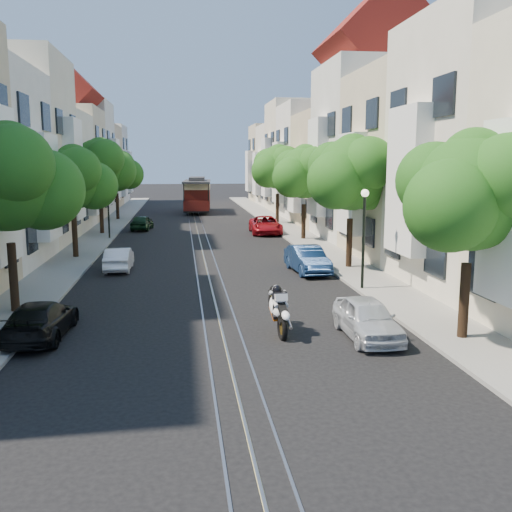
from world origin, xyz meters
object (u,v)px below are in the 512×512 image
object	(u,v)px
tree_e_b	(352,175)
tree_w_d	(117,171)
tree_w_b	(73,180)
cable_car	(197,193)
parked_car_w_mid	(119,259)
tree_e_d	(278,168)
parked_car_w_far	(142,222)
lamp_west	(108,199)
parked_car_e_far	(265,225)
tree_w_a	(8,181)
parked_car_e_mid	(307,259)
tree_e_a	(473,196)
parked_car_e_near	(367,318)
lamp_east	(364,224)
tree_e_c	(305,174)
tree_w_c	(100,167)
parked_car_w_near	(41,320)
sportbike_rider	(278,307)

from	to	relation	value
tree_e_b	tree_w_d	bearing A→B (deg)	118.07
tree_e_b	tree_w_b	xyz separation A→B (m)	(-14.40, 5.00, -0.34)
cable_car	parked_car_w_mid	bearing A→B (deg)	-95.14
tree_e_d	parked_car_w_far	bearing A→B (deg)	-163.68
lamp_west	parked_car_e_far	size ratio (longest dim) A/B	0.86
tree_w_a	parked_car_e_mid	bearing A→B (deg)	27.65
tree_e_a	parked_car_e_near	size ratio (longest dim) A/B	1.72
tree_e_a	tree_e_b	size ratio (longest dim) A/B	0.94
tree_e_a	tree_w_a	world-z (taller)	tree_w_a
tree_w_a	tree_w_d	distance (m)	34.00
parked_car_e_mid	parked_car_e_far	distance (m)	15.55
lamp_east	parked_car_w_mid	xyz separation A→B (m)	(-10.70, 6.13, -2.27)
tree_w_b	lamp_east	size ratio (longest dim) A/B	1.51
parked_car_w_far	parked_car_e_mid	bearing A→B (deg)	122.39
tree_e_c	parked_car_e_near	world-z (taller)	tree_e_c
tree_w_c	cable_car	distance (m)	20.32
tree_e_d	tree_w_d	bearing A→B (deg)	160.85
cable_car	parked_car_w_near	bearing A→B (deg)	-94.58
tree_e_a	cable_car	distance (m)	47.14
tree_e_c	parked_car_e_far	size ratio (longest dim) A/B	1.35
parked_car_e_far	sportbike_rider	bearing A→B (deg)	-95.57
tree_e_b	tree_e_c	distance (m)	11.00
parked_car_w_near	parked_car_w_far	world-z (taller)	parked_car_w_far
tree_e_a	parked_car_e_mid	bearing A→B (deg)	101.94
parked_car_w_near	sportbike_rider	bearing A→B (deg)	179.21
parked_car_w_near	parked_car_w_far	distance (m)	28.67
tree_w_a	tree_w_c	world-z (taller)	tree_w_c
tree_w_c	parked_car_e_near	world-z (taller)	tree_w_c
tree_e_b	parked_car_w_far	world-z (taller)	tree_e_b
cable_car	parked_car_e_far	xyz separation A→B (m)	(4.58, -19.75, -1.39)
tree_e_c	parked_car_w_far	world-z (taller)	tree_e_c
sportbike_rider	parked_car_w_far	bearing A→B (deg)	98.69
tree_e_c	parked_car_w_mid	world-z (taller)	tree_e_c
sportbike_rider	cable_car	distance (m)	45.12
tree_w_a	lamp_east	world-z (taller)	tree_w_a
parked_car_w_mid	cable_car	bearing A→B (deg)	-98.36
tree_e_c	tree_w_c	distance (m)	15.25
lamp_west	parked_car_w_near	size ratio (longest dim) A/B	1.04
parked_car_e_far	parked_car_e_near	bearing A→B (deg)	-89.57
tree_e_a	lamp_east	world-z (taller)	tree_e_a
tree_e_c	parked_car_w_mid	xyz separation A→B (m)	(-11.66, -9.84, -4.03)
tree_e_a	parked_car_w_near	xyz separation A→B (m)	(-12.86, 1.94, -3.82)
tree_e_b	parked_car_e_mid	world-z (taller)	tree_e_b
tree_e_c	parked_car_w_far	bearing A→B (deg)	146.96
tree_e_d	parked_car_w_mid	distance (m)	24.27
tree_e_b	tree_w_b	size ratio (longest dim) A/B	1.07
tree_w_a	parked_car_e_near	world-z (taller)	tree_w_a
tree_e_d	parked_car_w_mid	xyz separation A→B (m)	(-11.66, -20.84, -4.30)
tree_w_b	lamp_west	bearing A→B (deg)	84.03
parked_car_e_near	parked_car_w_near	distance (m)	10.08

